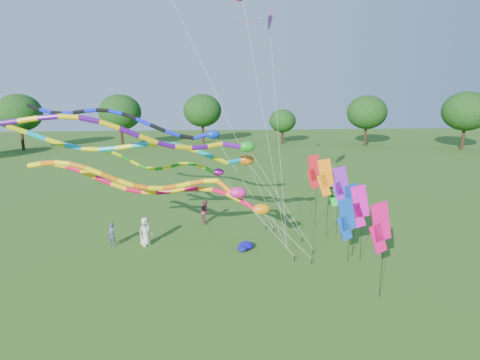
{
  "coord_description": "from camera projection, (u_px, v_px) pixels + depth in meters",
  "views": [
    {
      "loc": [
        -2.15,
        -17.99,
        9.49
      ],
      "look_at": [
        -0.4,
        2.82,
        4.8
      ],
      "focal_mm": 30.0,
      "sensor_mm": 36.0,
      "label": 1
    }
  ],
  "objects": [
    {
      "name": "banner_pole_green",
      "position": [
        335.0,
        188.0,
        26.32
      ],
      "size": [
        1.11,
        0.5,
        4.44
      ],
      "rotation": [
        0.0,
        0.0,
        -0.38
      ],
      "color": "black",
      "rests_on": "ground"
    },
    {
      "name": "tube_kite_purple",
      "position": [
        156.0,
        137.0,
        19.71
      ],
      "size": [
        16.04,
        3.04,
        9.08
      ],
      "rotation": [
        0.0,
        0.0,
        0.19
      ],
      "color": "black",
      "rests_on": "ground"
    },
    {
      "name": "banner_pole_magenta_b",
      "position": [
        359.0,
        206.0,
        22.16
      ],
      "size": [
        1.16,
        0.24,
        4.46
      ],
      "rotation": [
        0.0,
        0.0,
        -0.14
      ],
      "color": "black",
      "rests_on": "ground"
    },
    {
      "name": "banner_pole_orange",
      "position": [
        325.0,
        178.0,
        25.51
      ],
      "size": [
        1.13,
        0.43,
        5.3
      ],
      "rotation": [
        0.0,
        0.0,
        -0.31
      ],
      "color": "black",
      "rests_on": "ground"
    },
    {
      "name": "person_c",
      "position": [
        205.0,
        212.0,
        29.12
      ],
      "size": [
        0.76,
        0.92,
        1.72
      ],
      "primitive_type": "imported",
      "rotation": [
        0.0,
        0.0,
        1.71
      ],
      "color": "#832F48",
      "rests_on": "ground"
    },
    {
      "name": "blue_nylon_heap",
      "position": [
        243.0,
        246.0,
        24.49
      ],
      "size": [
        1.27,
        0.95,
        0.34
      ],
      "color": "#0F0CA1",
      "rests_on": "ground"
    },
    {
      "name": "ground",
      "position": [
        253.0,
        287.0,
        19.75
      ],
      "size": [
        160.0,
        160.0,
        0.0
      ],
      "primitive_type": "plane",
      "color": "#2B5416",
      "rests_on": "ground"
    },
    {
      "name": "person_b",
      "position": [
        112.0,
        235.0,
        24.77
      ],
      "size": [
        0.67,
        0.63,
        1.54
      ],
      "primitive_type": "imported",
      "rotation": [
        0.0,
        0.0,
        -0.63
      ],
      "color": "#40455A",
      "rests_on": "ground"
    },
    {
      "name": "tube_kite_cyan",
      "position": [
        165.0,
        151.0,
        22.16
      ],
      "size": [
        15.79,
        2.5,
        8.33
      ],
      "rotation": [
        0.0,
        0.0,
        0.18
      ],
      "color": "black",
      "rests_on": "ground"
    },
    {
      "name": "banner_pole_violet",
      "position": [
        340.0,
        185.0,
        25.42
      ],
      "size": [
        1.16,
        0.29,
        4.85
      ],
      "rotation": [
        0.0,
        0.0,
        -0.19
      ],
      "color": "black",
      "rests_on": "ground"
    },
    {
      "name": "banner_pole_red",
      "position": [
        314.0,
        172.0,
        27.76
      ],
      "size": [
        1.16,
        0.3,
        5.21
      ],
      "rotation": [
        0.0,
        0.0,
        0.19
      ],
      "color": "black",
      "rests_on": "ground"
    },
    {
      "name": "tube_kite_green",
      "position": [
        175.0,
        166.0,
        26.43
      ],
      "size": [
        11.12,
        1.21,
        6.33
      ],
      "rotation": [
        0.0,
        0.0,
        0.01
      ],
      "color": "black",
      "rests_on": "ground"
    },
    {
      "name": "tree_ring",
      "position": [
        213.0,
        166.0,
        23.12
      ],
      "size": [
        118.84,
        111.55,
        9.04
      ],
      "color": "#382314",
      "rests_on": "ground"
    },
    {
      "name": "tube_kite_orange",
      "position": [
        165.0,
        182.0,
        21.38
      ],
      "size": [
        13.83,
        1.13,
        6.55
      ],
      "rotation": [
        0.0,
        0.0,
        -0.04
      ],
      "color": "black",
      "rests_on": "ground"
    },
    {
      "name": "person_a",
      "position": [
        145.0,
        231.0,
        24.89
      ],
      "size": [
        1.05,
        1.02,
        1.82
      ],
      "primitive_type": "imported",
      "rotation": [
        0.0,
        0.0,
        0.71
      ],
      "color": "beige",
      "rests_on": "ground"
    },
    {
      "name": "tube_kite_red",
      "position": [
        184.0,
        193.0,
        22.86
      ],
      "size": [
        14.38,
        3.36,
        6.0
      ],
      "rotation": [
        0.0,
        0.0,
        -0.26
      ],
      "color": "black",
      "rests_on": "ground"
    },
    {
      "name": "banner_pole_magenta_a",
      "position": [
        380.0,
        228.0,
        18.03
      ],
      "size": [
        1.16,
        0.25,
        4.68
      ],
      "rotation": [
        0.0,
        0.0,
        0.15
      ],
      "color": "black",
      "rests_on": "ground"
    },
    {
      "name": "delta_kite_high_c",
      "position": [
        269.0,
        18.0,
        26.57
      ],
      "size": [
        2.96,
        6.82,
        15.34
      ],
      "rotation": [
        0.0,
        0.0,
        0.03
      ],
      "color": "black",
      "rests_on": "ground"
    },
    {
      "name": "banner_pole_blue_a",
      "position": [
        346.0,
        220.0,
        22.12
      ],
      "size": [
        1.16,
        0.18,
        3.77
      ],
      "rotation": [
        0.0,
        0.0,
        0.09
      ],
      "color": "black",
      "rests_on": "ground"
    },
    {
      "name": "tube_kite_blue",
      "position": [
        138.0,
        123.0,
        26.85
      ],
      "size": [
        16.69,
        4.31,
        9.12
      ],
      "rotation": [
        0.0,
        0.0,
        -0.22
      ],
      "color": "black",
      "rests_on": "ground"
    },
    {
      "name": "banner_pole_blue_b",
      "position": [
        352.0,
        204.0,
        22.8
      ],
      "size": [
        1.14,
        0.37,
        4.4
      ],
      "rotation": [
        0.0,
        0.0,
        0.25
      ],
      "color": "black",
      "rests_on": "ground"
    }
  ]
}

